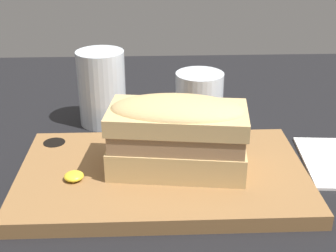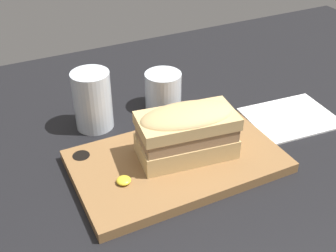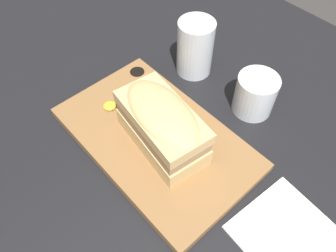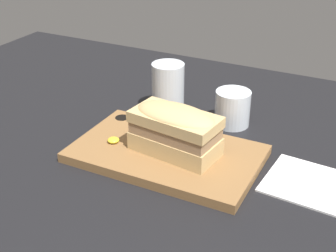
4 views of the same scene
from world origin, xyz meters
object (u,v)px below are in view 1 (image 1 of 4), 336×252
serving_board (162,175)px  sandwich (177,132)px  water_glass (102,93)px  wine_glass (199,99)px

serving_board → sandwich: 6.74cm
serving_board → water_glass: water_glass is taller
serving_board → wine_glass: size_ratio=4.55×
serving_board → wine_glass: bearing=70.9°
water_glass → sandwich: bearing=-59.7°
sandwich → wine_glass: size_ratio=2.23×
serving_board → water_glass: 22.30cm
serving_board → water_glass: size_ratio=3.03×
sandwich → wine_glass: bearing=76.2°
serving_board → wine_glass: (7.07, 20.41, 2.68)cm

